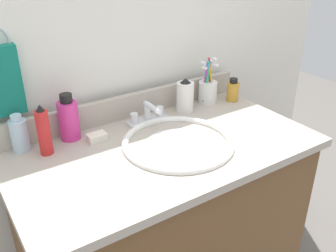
{
  "coord_description": "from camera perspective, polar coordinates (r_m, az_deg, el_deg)",
  "views": [
    {
      "loc": [
        -0.58,
        -0.9,
        1.4
      ],
      "look_at": [
        0.01,
        0.0,
        0.85
      ],
      "focal_mm": 40.05,
      "sensor_mm": 36.0,
      "label": 1
    }
  ],
  "objects": [
    {
      "name": "faucet",
      "position": [
        1.38,
        -3.04,
        1.6
      ],
      "size": [
        0.16,
        0.1,
        0.08
      ],
      "color": "silver",
      "rests_on": "countertop"
    },
    {
      "name": "soap_bar",
      "position": [
        1.29,
        -10.78,
        -1.65
      ],
      "size": [
        0.06,
        0.04,
        0.02
      ],
      "primitive_type": "cube",
      "color": "white",
      "rests_on": "countertop"
    },
    {
      "name": "vanity_cabinet",
      "position": [
        1.48,
        -0.45,
        -16.66
      ],
      "size": [
        0.97,
        0.51,
        0.75
      ],
      "primitive_type": "cube",
      "color": "brown",
      "rests_on": "ground_plane"
    },
    {
      "name": "cup_white_ceramic",
      "position": [
        1.56,
        6.06,
        5.45
      ],
      "size": [
        0.08,
        0.08,
        0.19
      ],
      "color": "white",
      "rests_on": "countertop"
    },
    {
      "name": "bottle_gel_clear",
      "position": [
        1.28,
        -21.68,
        -1.2
      ],
      "size": [
        0.06,
        0.06,
        0.13
      ],
      "color": "silver",
      "rests_on": "countertop"
    },
    {
      "name": "bottle_oil_amber",
      "position": [
        1.59,
        9.83,
        5.33
      ],
      "size": [
        0.05,
        0.05,
        0.1
      ],
      "color": "gold",
      "rests_on": "countertop"
    },
    {
      "name": "countertop",
      "position": [
        1.25,
        -0.52,
        -3.62
      ],
      "size": [
        1.02,
        0.55,
        0.03
      ],
      "primitive_type": "cube",
      "color": "#B2A899",
      "rests_on": "vanity_cabinet"
    },
    {
      "name": "bottle_lotion_white",
      "position": [
        1.46,
        2.63,
        4.55
      ],
      "size": [
        0.07,
        0.07,
        0.14
      ],
      "color": "white",
      "rests_on": "countertop"
    },
    {
      "name": "bottle_soap_pink",
      "position": [
        1.3,
        -14.89,
        1.04
      ],
      "size": [
        0.07,
        0.07,
        0.16
      ],
      "color": "#D8338C",
      "rests_on": "countertop"
    },
    {
      "name": "sink_basin",
      "position": [
        1.27,
        1.52,
        -3.9
      ],
      "size": [
        0.38,
        0.38,
        0.11
      ],
      "color": "white",
      "rests_on": "countertop"
    },
    {
      "name": "hand_towel",
      "position": [
        1.27,
        -23.87,
        6.2
      ],
      "size": [
        0.11,
        0.04,
        0.22
      ],
      "primitive_type": "cube",
      "color": "#147260"
    },
    {
      "name": "backsplash",
      "position": [
        1.43,
        -6.33,
        2.98
      ],
      "size": [
        1.02,
        0.02,
        0.09
      ],
      "primitive_type": "cube",
      "color": "#B2A899",
      "rests_on": "countertop"
    },
    {
      "name": "back_wall",
      "position": [
        1.55,
        -7.08,
        -2.05
      ],
      "size": [
        2.12,
        0.04,
        1.3
      ],
      "primitive_type": "cube",
      "color": "white",
      "rests_on": "ground_plane"
    },
    {
      "name": "bottle_spray_red",
      "position": [
        1.22,
        -18.39,
        -0.77
      ],
      "size": [
        0.04,
        0.04,
        0.17
      ],
      "color": "red",
      "rests_on": "countertop"
    }
  ]
}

